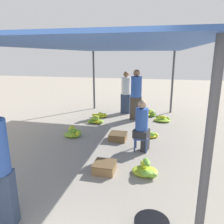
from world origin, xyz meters
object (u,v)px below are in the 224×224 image
object	(u,v)px
vendor_seated	(142,125)
banana_pile_right_1	(146,170)
stool	(141,139)
banana_pile_left_2	(100,115)
shopper_walking_far	(126,92)
banana_pile_right_2	(151,113)
banana_pile_right_0	(162,119)
crate_mid	(118,136)
banana_pile_left_1	(96,121)
banana_pile_left_0	(73,133)
banana_pile_right_3	(150,134)
shopper_walking_mid	(136,94)
crate_near	(105,167)

from	to	relation	value
vendor_seated	banana_pile_right_1	world-z (taller)	vendor_seated
stool	banana_pile_left_2	xyz separation A→B (m)	(-1.78, 2.66, -0.22)
shopper_walking_far	banana_pile_right_2	bearing A→B (deg)	-13.27
banana_pile_right_0	banana_pile_right_1	distance (m)	3.73
crate_mid	shopper_walking_far	world-z (taller)	shopper_walking_far
crate_mid	banana_pile_right_0	bearing A→B (deg)	60.32
banana_pile_left_1	banana_pile_left_0	bearing A→B (deg)	-101.58
stool	crate_mid	size ratio (longest dim) A/B	0.76
banana_pile_left_0	banana_pile_right_3	bearing A→B (deg)	11.73
vendor_seated	shopper_walking_far	distance (m)	3.56
banana_pile_left_0	banana_pile_right_0	distance (m)	3.25
banana_pile_left_2	banana_pile_right_3	bearing A→B (deg)	-40.73
vendor_seated	shopper_walking_far	world-z (taller)	shopper_walking_far
banana_pile_right_2	crate_mid	bearing A→B (deg)	-105.65
shopper_walking_mid	banana_pile_right_2	bearing A→B (deg)	47.92
stool	shopper_walking_far	bearing A→B (deg)	105.41
banana_pile_right_3	crate_near	world-z (taller)	crate_near
crate_mid	shopper_walking_mid	bearing A→B (deg)	83.76
vendor_seated	banana_pile_right_2	size ratio (longest dim) A/B	2.60
vendor_seated	banana_pile_left_1	bearing A→B (deg)	132.52
crate_mid	shopper_walking_far	xyz separation A→B (m)	(-0.27, 2.88, 0.76)
banana_pile_left_0	crate_mid	distance (m)	1.31
banana_pile_right_2	banana_pile_left_2	bearing A→B (deg)	-163.96
shopper_walking_mid	banana_pile_right_1	bearing A→B (deg)	-80.03
stool	banana_pile_right_2	size ratio (longest dim) A/B	0.73
banana_pile_left_2	banana_pile_left_0	bearing A→B (deg)	-95.40
banana_pile_left_0	crate_near	world-z (taller)	banana_pile_left_0
vendor_seated	shopper_walking_mid	bearing A→B (deg)	100.11
banana_pile_right_2	banana_pile_right_3	world-z (taller)	banana_pile_right_2
stool	shopper_walking_far	distance (m)	3.60
banana_pile_left_2	crate_mid	bearing A→B (deg)	-62.38
banana_pile_left_0	banana_pile_right_1	xyz separation A→B (m)	(2.18, -1.62, -0.02)
banana_pile_right_1	banana_pile_right_2	xyz separation A→B (m)	(-0.14, 4.28, 0.01)
banana_pile_right_1	banana_pile_left_1	bearing A→B (deg)	122.68
vendor_seated	banana_pile_right_3	bearing A→B (deg)	80.96
vendor_seated	banana_pile_left_0	world-z (taller)	vendor_seated
vendor_seated	banana_pile_right_0	world-z (taller)	vendor_seated
banana_pile_left_2	stool	bearing A→B (deg)	-56.18
banana_pile_right_3	shopper_walking_far	distance (m)	2.80
banana_pile_right_0	banana_pile_right_3	world-z (taller)	banana_pile_right_0
banana_pile_right_1	shopper_walking_far	size ratio (longest dim) A/B	0.32
banana_pile_left_2	crate_near	bearing A→B (deg)	-72.92
banana_pile_left_2	crate_near	world-z (taller)	crate_near
banana_pile_right_0	crate_near	size ratio (longest dim) A/B	1.44
vendor_seated	crate_near	xyz separation A→B (m)	(-0.62, -1.17, -0.54)
banana_pile_right_1	vendor_seated	bearing A→B (deg)	99.61
banana_pile_left_2	shopper_walking_mid	size ratio (longest dim) A/B	0.33
banana_pile_left_0	banana_pile_right_0	xyz separation A→B (m)	(2.49, 2.09, -0.05)
stool	shopper_walking_mid	size ratio (longest dim) A/B	0.20
banana_pile_left_2	banana_pile_left_1	bearing A→B (deg)	-84.43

